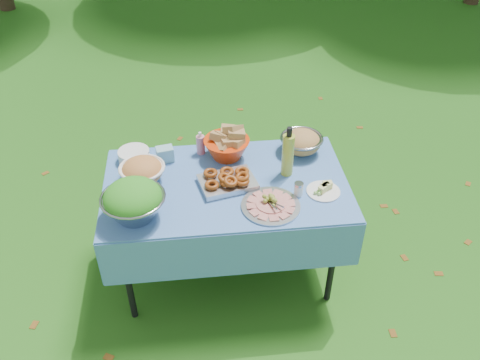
% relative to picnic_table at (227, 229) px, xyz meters
% --- Properties ---
extents(ground, '(80.00, 80.00, 0.00)m').
position_rel_picnic_table_xyz_m(ground, '(0.00, 0.00, -0.38)').
color(ground, '#10380A').
rests_on(ground, ground).
extents(picnic_table, '(1.46, 0.86, 0.76)m').
position_rel_picnic_table_xyz_m(picnic_table, '(0.00, 0.00, 0.00)').
color(picnic_table, '#84D0FF').
rests_on(picnic_table, ground).
extents(salad_bowl, '(0.44, 0.44, 0.23)m').
position_rel_picnic_table_xyz_m(salad_bowl, '(-0.52, -0.25, 0.50)').
color(salad_bowl, '#97979E').
rests_on(salad_bowl, picnic_table).
extents(pasta_bowl_white, '(0.35, 0.35, 0.15)m').
position_rel_picnic_table_xyz_m(pasta_bowl_white, '(-0.49, 0.08, 0.46)').
color(pasta_bowl_white, white).
rests_on(pasta_bowl_white, picnic_table).
extents(plate_stack, '(0.20, 0.20, 0.07)m').
position_rel_picnic_table_xyz_m(plate_stack, '(-0.56, 0.30, 0.42)').
color(plate_stack, white).
rests_on(plate_stack, picnic_table).
extents(wipes_box, '(0.12, 0.09, 0.10)m').
position_rel_picnic_table_xyz_m(wipes_box, '(-0.36, 0.27, 0.43)').
color(wipes_box, '#84BEC9').
rests_on(wipes_box, picnic_table).
extents(sanitizer_bottle, '(0.06, 0.06, 0.16)m').
position_rel_picnic_table_xyz_m(sanitizer_bottle, '(-0.13, 0.33, 0.46)').
color(sanitizer_bottle, '#D17A8D').
rests_on(sanitizer_bottle, picnic_table).
extents(bread_bowl, '(0.37, 0.37, 0.19)m').
position_rel_picnic_table_xyz_m(bread_bowl, '(0.03, 0.27, 0.48)').
color(bread_bowl, red).
rests_on(bread_bowl, picnic_table).
extents(pasta_bowl_steel, '(0.32, 0.32, 0.14)m').
position_rel_picnic_table_xyz_m(pasta_bowl_steel, '(0.51, 0.28, 0.45)').
color(pasta_bowl_steel, '#97979E').
rests_on(pasta_bowl_steel, picnic_table).
extents(fried_tray, '(0.37, 0.30, 0.08)m').
position_rel_picnic_table_xyz_m(fried_tray, '(0.01, -0.02, 0.42)').
color(fried_tray, silver).
rests_on(fried_tray, picnic_table).
extents(charcuterie_platter, '(0.41, 0.41, 0.08)m').
position_rel_picnic_table_xyz_m(charcuterie_platter, '(0.23, -0.24, 0.42)').
color(charcuterie_platter, '#AEB2B5').
rests_on(charcuterie_platter, picnic_table).
extents(oil_bottle, '(0.07, 0.07, 0.33)m').
position_rel_picnic_table_xyz_m(oil_bottle, '(0.38, 0.06, 0.55)').
color(oil_bottle, '#A8B537').
rests_on(oil_bottle, picnic_table).
extents(cheese_plate, '(0.24, 0.24, 0.05)m').
position_rel_picnic_table_xyz_m(cheese_plate, '(0.56, -0.15, 0.41)').
color(cheese_plate, white).
rests_on(cheese_plate, picnic_table).
extents(shaker, '(0.07, 0.07, 0.09)m').
position_rel_picnic_table_xyz_m(shaker, '(0.41, -0.16, 0.42)').
color(shaker, white).
rests_on(shaker, picnic_table).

